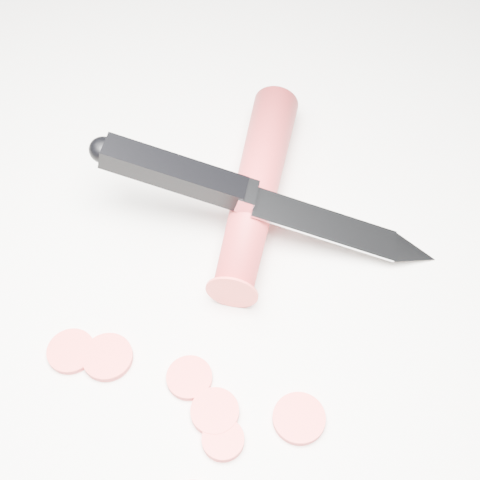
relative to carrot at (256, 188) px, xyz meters
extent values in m
plane|color=white|center=(-0.07, -0.10, -0.02)|extent=(2.40, 2.40, 0.00)
cylinder|color=red|center=(0.00, 0.00, 0.00)|extent=(0.10, 0.21, 0.04)
cylinder|color=#F13E39|center=(-0.07, -0.16, -0.02)|extent=(0.03, 0.03, 0.01)
cylinder|color=#F13E39|center=(-0.13, -0.13, -0.02)|extent=(0.04, 0.04, 0.01)
cylinder|color=#F13E39|center=(-0.05, -0.18, -0.02)|extent=(0.03, 0.03, 0.01)
cylinder|color=#F13E39|center=(-0.05, -0.21, -0.02)|extent=(0.03, 0.03, 0.01)
cylinder|color=#F13E39|center=(0.00, -0.20, -0.02)|extent=(0.04, 0.04, 0.01)
cylinder|color=#F13E39|center=(-0.16, -0.13, -0.02)|extent=(0.04, 0.04, 0.01)
camera|label=1|loc=(-0.06, -0.36, 0.44)|focal=50.00mm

